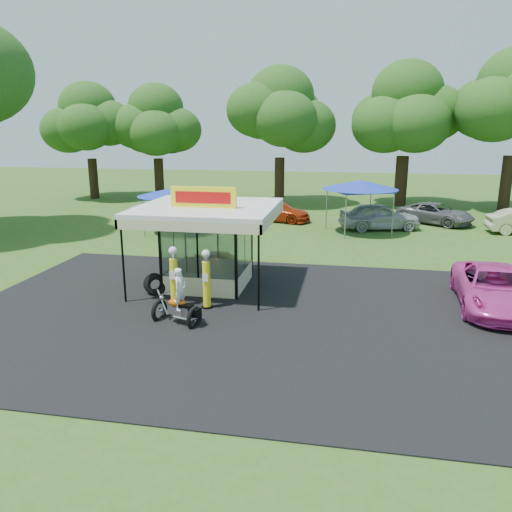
% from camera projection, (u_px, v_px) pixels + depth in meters
% --- Properties ---
extents(ground, '(120.00, 120.00, 0.00)m').
position_uv_depth(ground, '(227.00, 338.00, 15.69)').
color(ground, '#30561B').
rests_on(ground, ground).
extents(asphalt_apron, '(20.00, 14.00, 0.04)m').
position_uv_depth(asphalt_apron, '(241.00, 314.00, 17.58)').
color(asphalt_apron, black).
rests_on(asphalt_apron, ground).
extents(gas_station_kiosk, '(5.40, 5.40, 4.18)m').
position_uv_depth(gas_station_kiosk, '(208.00, 244.00, 20.34)').
color(gas_station_kiosk, white).
rests_on(gas_station_kiosk, ground).
extents(gas_pump_left, '(0.43, 0.43, 2.29)m').
position_uv_depth(gas_pump_left, '(174.00, 278.00, 18.09)').
color(gas_pump_left, black).
rests_on(gas_pump_left, ground).
extents(gas_pump_right, '(0.41, 0.41, 2.21)m').
position_uv_depth(gas_pump_right, '(207.00, 281.00, 17.94)').
color(gas_pump_right, black).
rests_on(gas_pump_right, ground).
extents(motorcycle, '(1.80, 1.22, 2.04)m').
position_uv_depth(motorcycle, '(179.00, 302.00, 16.59)').
color(motorcycle, black).
rests_on(motorcycle, ground).
extents(spare_tires, '(1.08, 0.90, 0.87)m').
position_uv_depth(spare_tires, '(155.00, 284.00, 19.60)').
color(spare_tires, black).
rests_on(spare_tires, ground).
extents(kiosk_car, '(2.82, 1.13, 0.96)m').
position_uv_depth(kiosk_car, '(222.00, 261.00, 22.77)').
color(kiosk_car, yellow).
rests_on(kiosk_car, ground).
extents(pink_sedan, '(2.89, 5.64, 1.52)m').
position_uv_depth(pink_sedan, '(495.00, 288.00, 18.05)').
color(pink_sedan, '#DB3BA6').
rests_on(pink_sedan, ground).
extents(bg_car_a, '(4.97, 1.82, 1.63)m').
position_uv_depth(bg_car_a, '(168.00, 212.00, 33.84)').
color(bg_car_a, silver).
rests_on(bg_car_a, ground).
extents(bg_car_b, '(5.14, 3.20, 1.39)m').
position_uv_depth(bg_car_b, '(277.00, 211.00, 34.92)').
color(bg_car_b, '#B12E0D').
rests_on(bg_car_b, ground).
extents(bg_car_c, '(5.40, 3.24, 1.72)m').
position_uv_depth(bg_car_c, '(379.00, 216.00, 31.95)').
color(bg_car_c, '#A9A9AD').
rests_on(bg_car_c, ground).
extents(bg_car_d, '(5.46, 4.84, 1.40)m').
position_uv_depth(bg_car_d, '(436.00, 214.00, 33.90)').
color(bg_car_d, '#59595B').
rests_on(bg_car_d, ground).
extents(tent_west, '(3.96, 3.96, 2.77)m').
position_uv_depth(tent_west, '(170.00, 193.00, 30.50)').
color(tent_west, gray).
rests_on(tent_west, ground).
extents(tent_east, '(4.68, 4.68, 3.27)m').
position_uv_depth(tent_east, '(360.00, 185.00, 30.49)').
color(tent_east, gray).
rests_on(tent_east, ground).
extents(oak_far_a, '(8.51, 8.51, 10.09)m').
position_uv_depth(oak_far_a, '(89.00, 127.00, 44.62)').
color(oak_far_a, black).
rests_on(oak_far_a, ground).
extents(oak_far_b, '(8.37, 8.37, 9.98)m').
position_uv_depth(oak_far_b, '(157.00, 127.00, 44.84)').
color(oak_far_b, black).
rests_on(oak_far_b, ground).
extents(oak_far_c, '(9.37, 9.37, 11.04)m').
position_uv_depth(oak_far_c, '(280.00, 119.00, 41.19)').
color(oak_far_c, black).
rests_on(oak_far_c, ground).
extents(oak_far_d, '(9.53, 9.53, 11.34)m').
position_uv_depth(oak_far_d, '(406.00, 116.00, 40.16)').
color(oak_far_d, black).
rests_on(oak_far_d, ground).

